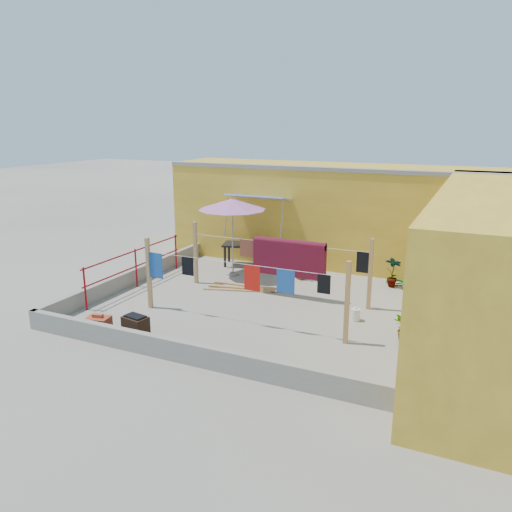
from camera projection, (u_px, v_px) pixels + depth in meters
The scene contains 21 objects.
ground at pixel (264, 304), 12.79m from camera, with size 80.00×80.00×0.00m, color #9E998E.
wall_back at pixel (336, 214), 16.29m from camera, with size 11.00×3.27×3.21m.
wall_right at pixel (495, 269), 10.27m from camera, with size 2.40×9.00×3.20m, color gold.
parapet_front at pixel (189, 353), 9.59m from camera, with size 8.30×0.16×0.44m, color gray.
parapet_left at pixel (135, 276), 14.38m from camera, with size 0.16×7.30×0.44m, color gray.
red_railing at pixel (136, 262), 13.98m from camera, with size 0.05×4.20×1.10m.
clothesline_rig at pixel (283, 261), 12.90m from camera, with size 5.09×2.35×1.80m.
patio_umbrella at pixel (232, 205), 14.68m from camera, with size 2.51×2.51×2.42m.
outdoor_table at pixel (247, 246), 16.10m from camera, with size 1.70×1.16×0.73m.
brick_stack at pixel (99, 325), 11.02m from camera, with size 0.56×0.45×0.44m.
lumber_pile at pixel (242, 288), 13.88m from camera, with size 2.05×0.72×0.12m.
brazier at pixel (136, 326), 10.83m from camera, with size 0.59×0.44×0.48m.
white_basin at pixel (289, 372), 9.23m from camera, with size 0.46×0.46×0.08m.
water_jug_a at pixel (356, 315), 11.70m from camera, with size 0.21×0.21×0.33m.
water_jug_b at pixel (412, 303), 12.43m from camera, with size 0.22×0.22×0.34m.
green_hose at pixel (396, 282), 14.45m from camera, with size 0.56×0.56×0.08m.
plant_back_a at pixel (302, 267), 14.83m from camera, with size 0.63×0.55×0.70m, color #1A5D1A.
plant_back_b at pixel (420, 281), 13.48m from camera, with size 0.41×0.41×0.73m, color #1A5D1A.
plant_right_a at pixel (393, 272), 14.02m from camera, with size 0.47×0.32×0.90m, color #1A5D1A.
plant_right_b at pixel (415, 312), 11.26m from camera, with size 0.41×0.33×0.74m, color #1A5D1A.
plant_right_c at pixel (408, 330), 10.38m from camera, with size 0.60×0.52×0.67m, color #1A5D1A.
Camera 1 is at (4.85, -11.01, 4.51)m, focal length 35.00 mm.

